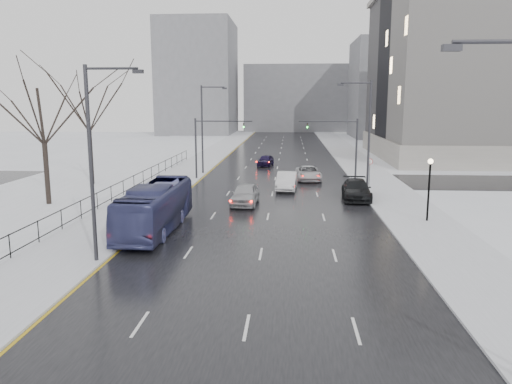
% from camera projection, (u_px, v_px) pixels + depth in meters
% --- Properties ---
extents(road, '(16.00, 150.00, 0.04)m').
position_uv_depth(road, '(278.00, 166.00, 64.50)').
color(road, black).
rests_on(road, ground).
extents(cross_road, '(130.00, 10.00, 0.04)m').
position_uv_depth(cross_road, '(275.00, 180.00, 52.73)').
color(cross_road, black).
rests_on(cross_road, ground).
extents(sidewalk_left, '(5.00, 150.00, 0.16)m').
position_uv_depth(sidewalk_left, '(198.00, 165.00, 65.19)').
color(sidewalk_left, silver).
rests_on(sidewalk_left, ground).
extents(sidewalk_right, '(5.00, 150.00, 0.16)m').
position_uv_depth(sidewalk_right, '(360.00, 166.00, 63.79)').
color(sidewalk_right, silver).
rests_on(sidewalk_right, ground).
extents(park_strip, '(14.00, 150.00, 0.12)m').
position_uv_depth(park_strip, '(126.00, 164.00, 65.83)').
color(park_strip, white).
rests_on(park_strip, ground).
extents(tree_park_d, '(8.75, 8.75, 12.50)m').
position_uv_depth(tree_park_d, '(49.00, 205.00, 40.17)').
color(tree_park_d, black).
rests_on(tree_park_d, ground).
extents(tree_park_e, '(9.45, 9.45, 13.50)m').
position_uv_depth(tree_park_e, '(93.00, 185.00, 50.01)').
color(tree_park_e, black).
rests_on(tree_park_e, ground).
extents(iron_fence, '(0.06, 70.00, 1.30)m').
position_uv_depth(iron_fence, '(87.00, 205.00, 35.76)').
color(iron_fence, black).
rests_on(iron_fence, sidewalk_left).
extents(streetlight_r_mid, '(2.95, 0.25, 10.00)m').
position_uv_depth(streetlight_r_mid, '(367.00, 132.00, 43.33)').
color(streetlight_r_mid, '#2D2D33').
rests_on(streetlight_r_mid, ground).
extents(streetlight_l_near, '(2.95, 0.25, 10.00)m').
position_uv_depth(streetlight_l_near, '(95.00, 155.00, 24.78)').
color(streetlight_l_near, '#2D2D33').
rests_on(streetlight_l_near, ground).
extents(streetlight_l_far, '(2.95, 0.25, 10.00)m').
position_uv_depth(streetlight_l_far, '(204.00, 125.00, 56.19)').
color(streetlight_l_far, '#2D2D33').
rests_on(streetlight_l_far, ground).
extents(lamppost_r_mid, '(0.36, 0.36, 4.28)m').
position_uv_depth(lamppost_r_mid, '(429.00, 181.00, 33.80)').
color(lamppost_r_mid, black).
rests_on(lamppost_r_mid, sidewalk_right).
extents(mast_signal_right, '(6.10, 0.33, 6.50)m').
position_uv_depth(mast_signal_right, '(346.00, 142.00, 51.50)').
color(mast_signal_right, '#2D2D33').
rests_on(mast_signal_right, ground).
extents(mast_signal_left, '(6.10, 0.33, 6.50)m').
position_uv_depth(mast_signal_left, '(206.00, 141.00, 52.48)').
color(mast_signal_left, '#2D2D33').
rests_on(mast_signal_left, ground).
extents(no_uturn_sign, '(0.60, 0.06, 2.70)m').
position_uv_depth(no_uturn_sign, '(370.00, 164.00, 47.78)').
color(no_uturn_sign, '#2D2D33').
rests_on(no_uturn_sign, sidewalk_right).
extents(bldg_far_right, '(24.00, 20.00, 22.00)m').
position_uv_depth(bldg_far_right, '(406.00, 89.00, 114.66)').
color(bldg_far_right, slate).
rests_on(bldg_far_right, ground).
extents(bldg_far_left, '(18.00, 22.00, 28.00)m').
position_uv_depth(bldg_far_left, '(198.00, 78.00, 127.26)').
color(bldg_far_left, slate).
rests_on(bldg_far_left, ground).
extents(bldg_far_center, '(30.00, 18.00, 18.00)m').
position_uv_depth(bldg_far_center, '(299.00, 99.00, 141.15)').
color(bldg_far_center, slate).
rests_on(bldg_far_center, ground).
extents(bus, '(2.58, 10.82, 3.01)m').
position_uv_depth(bus, '(156.00, 208.00, 31.88)').
color(bus, navy).
rests_on(bus, road).
extents(sedan_center_near, '(2.26, 5.09, 1.70)m').
position_uv_depth(sedan_center_near, '(245.00, 194.00, 40.04)').
color(sedan_center_near, '#A7A7AB').
rests_on(sedan_center_near, road).
extents(sedan_right_near, '(2.09, 5.20, 1.68)m').
position_uv_depth(sedan_right_near, '(287.00, 181.00, 46.76)').
color(sedan_right_near, silver).
rests_on(sedan_right_near, road).
extents(sedan_right_cross, '(2.82, 5.52, 1.49)m').
position_uv_depth(sedan_right_cross, '(308.00, 173.00, 52.51)').
color(sedan_right_cross, '#BBBBBF').
rests_on(sedan_right_cross, road).
extents(sedan_right_far, '(2.61, 5.82, 1.66)m').
position_uv_depth(sedan_right_far, '(356.00, 190.00, 42.28)').
color(sedan_right_far, black).
rests_on(sedan_right_far, road).
extents(sedan_center_far, '(2.26, 4.41, 1.44)m').
position_uv_depth(sedan_center_far, '(266.00, 160.00, 64.20)').
color(sedan_center_far, '#191135').
rests_on(sedan_center_far, road).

